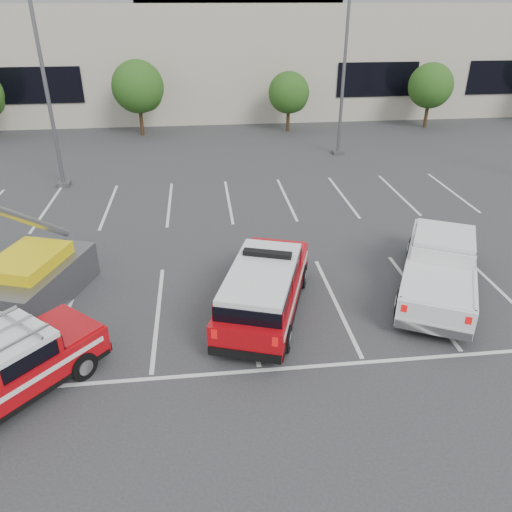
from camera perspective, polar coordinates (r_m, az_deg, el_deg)
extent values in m
plane|color=#2E2E30|center=(15.13, -0.88, -5.99)|extent=(120.00, 120.00, 0.00)
cube|color=silver|center=(19.03, -2.25, 1.47)|extent=(23.00, 15.00, 0.01)
cube|color=#B6AB9A|center=(44.79, -5.37, 21.80)|extent=(60.00, 15.00, 8.00)
cube|color=gray|center=(44.58, -5.63, 27.11)|extent=(60.00, 15.00, 0.30)
cylinder|color=#3F2B19|center=(35.56, -12.96, 14.75)|extent=(0.24, 0.24, 1.84)
sphere|color=#184813|center=(35.16, -13.36, 18.31)|extent=(3.37, 3.37, 3.37)
sphere|color=#184813|center=(35.39, -12.57, 17.61)|extent=(2.24, 2.24, 2.24)
cylinder|color=#3F2B19|center=(35.93, 3.67, 15.23)|extent=(0.24, 0.24, 1.51)
sphere|color=#184813|center=(35.59, 3.76, 18.14)|extent=(2.77, 2.77, 2.77)
sphere|color=#184813|center=(35.92, 4.34, 17.53)|extent=(1.85, 1.85, 1.85)
cylinder|color=#3F2B19|center=(38.91, 18.86, 14.95)|extent=(0.24, 0.24, 1.67)
sphere|color=#184813|center=(38.57, 19.34, 17.90)|extent=(3.07, 3.07, 3.07)
sphere|color=#184813|center=(38.99, 19.66, 17.24)|extent=(2.05, 2.05, 2.05)
cube|color=#59595E|center=(26.79, -21.09, 7.69)|extent=(0.60, 0.60, 0.20)
cylinder|color=#59595E|center=(25.71, -22.99, 17.98)|extent=(0.18, 0.18, 10.00)
cube|color=#59595E|center=(30.85, 9.32, 11.62)|extent=(0.60, 0.60, 0.20)
cylinder|color=#59595E|center=(29.91, 10.07, 20.67)|extent=(0.18, 0.18, 10.00)
cube|color=#A3070D|center=(14.59, 1.01, -4.00)|extent=(3.48, 5.59, 0.80)
cube|color=black|center=(13.88, 0.65, -2.86)|extent=(2.85, 4.09, 0.42)
cube|color=silver|center=(13.73, 0.66, -1.83)|extent=(2.79, 4.01, 0.15)
cube|color=black|center=(14.37, 1.30, 0.27)|extent=(1.43, 0.70, 0.14)
cube|color=silver|center=(16.60, 20.21, -1.54)|extent=(4.45, 6.12, 0.85)
cube|color=black|center=(16.79, 20.63, 1.21)|extent=(2.59, 2.68, 0.44)
cube|color=silver|center=(16.67, 20.80, 2.14)|extent=(2.54, 2.63, 0.16)
cube|color=#A3070D|center=(13.04, -26.90, -12.03)|extent=(4.43, 4.63, 0.76)
cube|color=#59595E|center=(16.75, -24.13, -2.77)|extent=(3.43, 4.36, 1.16)
cube|color=yellow|center=(16.42, -24.62, -0.53)|extent=(2.35, 2.75, 0.42)
cylinder|color=#A5A5A8|center=(16.47, -24.07, 3.57)|extent=(1.24, 3.01, 2.27)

